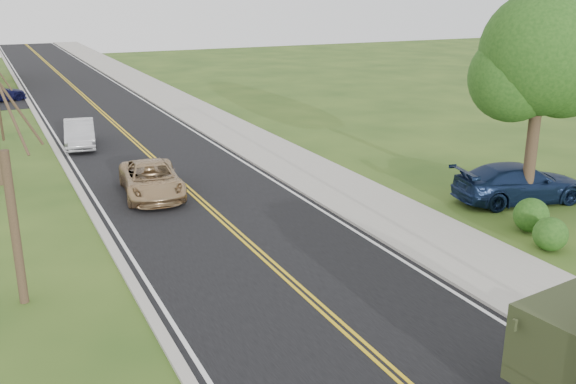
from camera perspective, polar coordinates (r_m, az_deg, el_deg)
road at (r=48.30m, az=-16.78°, el=7.32°), size 8.00×120.00×0.01m
curb_right at (r=49.10m, az=-11.98°, el=7.90°), size 0.30×120.00×0.12m
sidewalk_right at (r=49.54m, az=-10.00°, el=8.09°), size 3.20×120.00×0.10m
curb_left at (r=47.83m, az=-21.71°, el=6.78°), size 0.30×120.00×0.10m
leafy_tree at (r=25.20m, az=21.62°, el=10.63°), size 4.83×4.50×8.10m
bare_tree_a at (r=17.90m, az=-23.34°, el=-1.47°), size 1.93×2.26×6.08m
suv_champagne at (r=26.51m, az=-12.04°, el=1.10°), size 2.74×5.04×1.34m
sedan_silver at (r=35.82m, az=-18.03°, el=4.96°), size 2.08×4.47×1.42m
pickup_navy at (r=26.70m, az=19.87°, el=0.75°), size 5.60×3.13×1.53m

